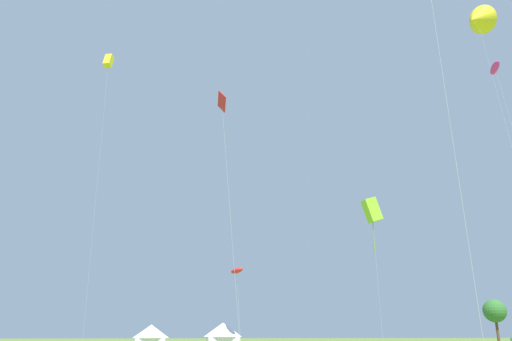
{
  "coord_description": "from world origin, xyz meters",
  "views": [
    {
      "loc": [
        -5.78,
        -2.49,
        1.57
      ],
      "look_at": [
        0.0,
        32.0,
        13.02
      ],
      "focal_mm": 35.11,
      "sensor_mm": 36.0,
      "label": 1
    }
  ],
  "objects_px": {
    "festival_tent_center": "(151,336)",
    "tree_distant_right": "(495,311)",
    "kite_yellow_box": "(108,62)",
    "kite_lime_box": "(372,210)",
    "kite_red_parafoil": "(237,271)",
    "kite_magenta_parafoil": "(495,69)",
    "kite_red_diamond": "(222,107)",
    "festival_tent_left": "(223,334)",
    "kite_yellow_delta": "(477,20)"
  },
  "relations": [
    {
      "from": "kite_yellow_box",
      "to": "kite_red_diamond",
      "type": "bearing_deg",
      "value": -64.33
    },
    {
      "from": "kite_red_diamond",
      "to": "festival_tent_center",
      "type": "height_order",
      "value": "kite_red_diamond"
    },
    {
      "from": "kite_yellow_delta",
      "to": "festival_tent_center",
      "type": "xyz_separation_m",
      "value": [
        -26.89,
        24.45,
        -26.1
      ]
    },
    {
      "from": "tree_distant_right",
      "to": "kite_red_parafoil",
      "type": "bearing_deg",
      "value": -151.67
    },
    {
      "from": "kite_lime_box",
      "to": "festival_tent_left",
      "type": "relative_size",
      "value": 3.95
    },
    {
      "from": "kite_red_parafoil",
      "to": "kite_lime_box",
      "type": "distance_m",
      "value": 17.52
    },
    {
      "from": "festival_tent_center",
      "to": "tree_distant_right",
      "type": "height_order",
      "value": "tree_distant_right"
    },
    {
      "from": "kite_yellow_delta",
      "to": "kite_red_diamond",
      "type": "bearing_deg",
      "value": 178.27
    },
    {
      "from": "kite_red_parafoil",
      "to": "kite_yellow_box",
      "type": "distance_m",
      "value": 33.06
    },
    {
      "from": "festival_tent_center",
      "to": "kite_magenta_parafoil",
      "type": "bearing_deg",
      "value": -46.72
    },
    {
      "from": "kite_red_diamond",
      "to": "tree_distant_right",
      "type": "bearing_deg",
      "value": 41.44
    },
    {
      "from": "kite_red_diamond",
      "to": "festival_tent_center",
      "type": "relative_size",
      "value": 4.89
    },
    {
      "from": "kite_red_parafoil",
      "to": "kite_yellow_delta",
      "type": "relative_size",
      "value": 0.29
    },
    {
      "from": "kite_red_parafoil",
      "to": "kite_magenta_parafoil",
      "type": "relative_size",
      "value": 0.39
    },
    {
      "from": "kite_yellow_delta",
      "to": "festival_tent_center",
      "type": "bearing_deg",
      "value": 137.72
    },
    {
      "from": "kite_magenta_parafoil",
      "to": "tree_distant_right",
      "type": "height_order",
      "value": "kite_magenta_parafoil"
    },
    {
      "from": "kite_red_parafoil",
      "to": "kite_red_diamond",
      "type": "xyz_separation_m",
      "value": [
        -3.75,
        -19.31,
        9.79
      ]
    },
    {
      "from": "festival_tent_center",
      "to": "tree_distant_right",
      "type": "relative_size",
      "value": 0.55
    },
    {
      "from": "kite_red_diamond",
      "to": "festival_tent_center",
      "type": "xyz_separation_m",
      "value": [
        -4.95,
        23.79,
        -16.37
      ]
    },
    {
      "from": "tree_distant_right",
      "to": "kite_red_diamond",
      "type": "bearing_deg",
      "value": -138.56
    },
    {
      "from": "festival_tent_left",
      "to": "kite_yellow_box",
      "type": "bearing_deg",
      "value": 170.12
    },
    {
      "from": "kite_yellow_box",
      "to": "kite_lime_box",
      "type": "distance_m",
      "value": 38.86
    },
    {
      "from": "kite_lime_box",
      "to": "kite_magenta_parafoil",
      "type": "bearing_deg",
      "value": -87.42
    },
    {
      "from": "kite_red_parafoil",
      "to": "kite_lime_box",
      "type": "height_order",
      "value": "kite_lime_box"
    },
    {
      "from": "festival_tent_left",
      "to": "kite_red_diamond",
      "type": "bearing_deg",
      "value": -96.82
    },
    {
      "from": "kite_red_parafoil",
      "to": "festival_tent_center",
      "type": "height_order",
      "value": "kite_red_parafoil"
    },
    {
      "from": "kite_red_parafoil",
      "to": "kite_yellow_box",
      "type": "xyz_separation_m",
      "value": [
        -16.49,
        7.19,
        27.74
      ]
    },
    {
      "from": "kite_red_parafoil",
      "to": "kite_magenta_parafoil",
      "type": "xyz_separation_m",
      "value": [
        16.96,
        -22.76,
        13.03
      ]
    },
    {
      "from": "festival_tent_center",
      "to": "kite_red_diamond",
      "type": "bearing_deg",
      "value": -78.25
    },
    {
      "from": "kite_red_parafoil",
      "to": "festival_tent_left",
      "type": "bearing_deg",
      "value": 101.42
    },
    {
      "from": "kite_magenta_parafoil",
      "to": "festival_tent_center",
      "type": "relative_size",
      "value": 5.51
    },
    {
      "from": "kite_yellow_box",
      "to": "kite_lime_box",
      "type": "relative_size",
      "value": 2.19
    },
    {
      "from": "kite_magenta_parafoil",
      "to": "festival_tent_center",
      "type": "height_order",
      "value": "kite_magenta_parafoil"
    },
    {
      "from": "kite_lime_box",
      "to": "kite_red_parafoil",
      "type": "bearing_deg",
      "value": -178.01
    },
    {
      "from": "kite_red_parafoil",
      "to": "kite_magenta_parafoil",
      "type": "height_order",
      "value": "kite_magenta_parafoil"
    },
    {
      "from": "kite_red_parafoil",
      "to": "festival_tent_left",
      "type": "distance_m",
      "value": 7.9
    },
    {
      "from": "kite_magenta_parafoil",
      "to": "festival_tent_left",
      "type": "height_order",
      "value": "kite_magenta_parafoil"
    },
    {
      "from": "kite_yellow_box",
      "to": "festival_tent_center",
      "type": "distance_m",
      "value": 35.3
    },
    {
      "from": "kite_red_diamond",
      "to": "festival_tent_left",
      "type": "height_order",
      "value": "kite_red_diamond"
    },
    {
      "from": "kite_yellow_box",
      "to": "kite_yellow_delta",
      "type": "height_order",
      "value": "kite_yellow_box"
    },
    {
      "from": "kite_yellow_box",
      "to": "festival_tent_center",
      "type": "xyz_separation_m",
      "value": [
        7.79,
        -2.71,
        -34.32
      ]
    },
    {
      "from": "kite_yellow_delta",
      "to": "tree_distant_right",
      "type": "xyz_separation_m",
      "value": [
        28.37,
        45.08,
        -22.31
      ]
    },
    {
      "from": "kite_red_parafoil",
      "to": "kite_magenta_parafoil",
      "type": "bearing_deg",
      "value": -53.32
    },
    {
      "from": "kite_yellow_box",
      "to": "festival_tent_center",
      "type": "height_order",
      "value": "kite_yellow_box"
    },
    {
      "from": "kite_lime_box",
      "to": "festival_tent_center",
      "type": "distance_m",
      "value": 28.53
    },
    {
      "from": "kite_red_diamond",
      "to": "festival_tent_left",
      "type": "distance_m",
      "value": 28.94
    },
    {
      "from": "kite_red_parafoil",
      "to": "kite_lime_box",
      "type": "xyz_separation_m",
      "value": [
        15.91,
        0.55,
        7.33
      ]
    },
    {
      "from": "kite_yellow_box",
      "to": "festival_tent_left",
      "type": "height_order",
      "value": "kite_yellow_box"
    },
    {
      "from": "kite_red_diamond",
      "to": "festival_tent_left",
      "type": "xyz_separation_m",
      "value": [
        2.85,
        23.79,
        -16.24
      ]
    },
    {
      "from": "kite_lime_box",
      "to": "kite_red_diamond",
      "type": "distance_m",
      "value": 28.05
    }
  ]
}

